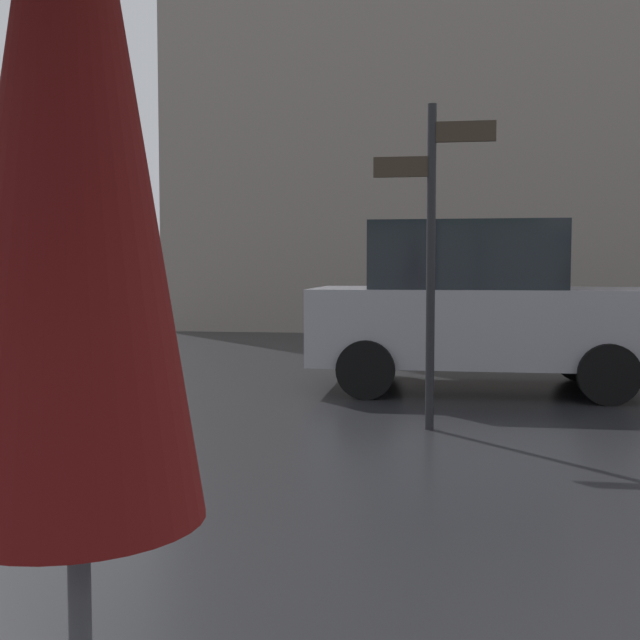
{
  "coord_description": "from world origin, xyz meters",
  "views": [
    {
      "loc": [
        -1.22,
        -2.25,
        1.47
      ],
      "look_at": [
        -2.43,
        5.69,
        0.94
      ],
      "focal_mm": 44.57,
      "sensor_mm": 36.0,
      "label": 1
    }
  ],
  "objects": [
    {
      "name": "building_block",
      "position": [
        0.0,
        16.88,
        6.7
      ],
      "size": [
        15.28,
        3.08,
        13.4
      ],
      "primitive_type": "cube",
      "color": "gray",
      "rests_on": "ground"
    },
    {
      "name": "parked_car_right",
      "position": [
        -0.8,
        7.49,
        1.01
      ],
      "size": [
        4.02,
        2.06,
        2.01
      ],
      "rotation": [
        0.0,
        0.0,
        -0.1
      ],
      "color": "gray",
      "rests_on": "ground"
    },
    {
      "name": "street_signpost",
      "position": [
        -1.3,
        4.97,
        1.78
      ],
      "size": [
        1.08,
        0.08,
        2.92
      ],
      "color": "black",
      "rests_on": "ground"
    },
    {
      "name": "folded_patio_umbrella_near",
      "position": [
        -1.77,
        -1.11,
        1.67
      ],
      "size": [
        0.4,
        0.4,
        2.38
      ],
      "color": "black",
      "rests_on": "ground"
    }
  ]
}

